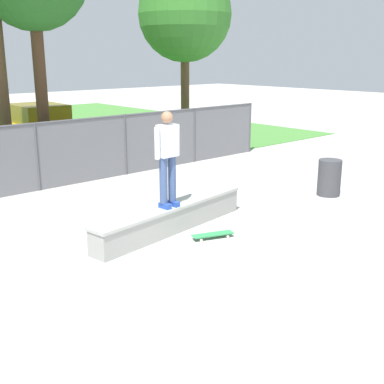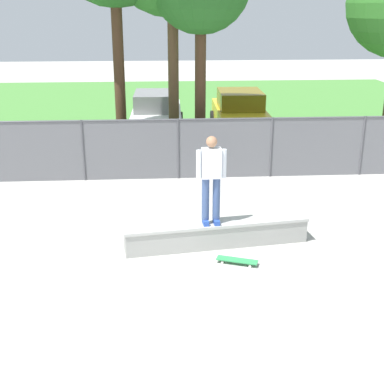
% 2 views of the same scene
% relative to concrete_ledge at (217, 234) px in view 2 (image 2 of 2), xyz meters
% --- Properties ---
extents(ground_plane, '(80.00, 80.00, 0.00)m').
position_rel_concrete_ledge_xyz_m(ground_plane, '(-0.60, -1.70, -0.27)').
color(ground_plane, '#ADAAA3').
extents(grass_strip, '(28.00, 20.00, 0.02)m').
position_rel_concrete_ledge_xyz_m(grass_strip, '(-0.60, 14.88, -0.26)').
color(grass_strip, '#478438').
rests_on(grass_strip, ground).
extents(concrete_ledge, '(3.87, 1.02, 0.53)m').
position_rel_concrete_ledge_xyz_m(concrete_ledge, '(0.00, 0.00, 0.00)').
color(concrete_ledge, '#999993').
rests_on(concrete_ledge, ground).
extents(skateboarder, '(0.60, 0.29, 1.82)m').
position_rel_concrete_ledge_xyz_m(skateboarder, '(-0.14, -0.06, 1.27)').
color(skateboarder, '#2647A5').
rests_on(skateboarder, concrete_ledge).
extents(skateboard, '(0.82, 0.47, 0.09)m').
position_rel_concrete_ledge_xyz_m(skateboard, '(0.30, -0.84, -0.20)').
color(skateboard, '#2D8C4C').
rests_on(skateboard, ground).
extents(chainlink_fence, '(16.07, 0.07, 1.74)m').
position_rel_concrete_ledge_xyz_m(chainlink_fence, '(-0.60, 4.58, 0.68)').
color(chainlink_fence, '#4C4C51').
rests_on(chainlink_fence, ground).
extents(car_white, '(2.10, 4.25, 1.66)m').
position_rel_concrete_ledge_xyz_m(car_white, '(-1.19, 9.91, 0.57)').
color(car_white, silver).
rests_on(car_white, ground).
extents(car_yellow, '(2.10, 4.25, 1.66)m').
position_rel_concrete_ledge_xyz_m(car_yellow, '(1.98, 10.05, 0.57)').
color(car_yellow, gold).
rests_on(car_yellow, ground).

